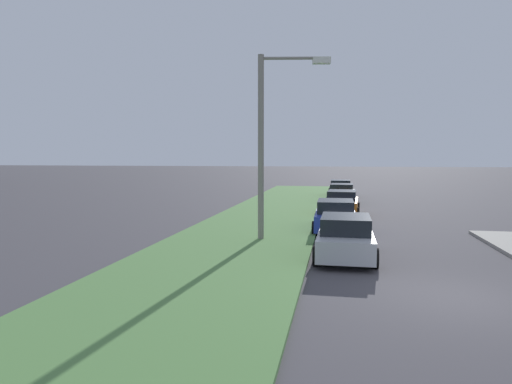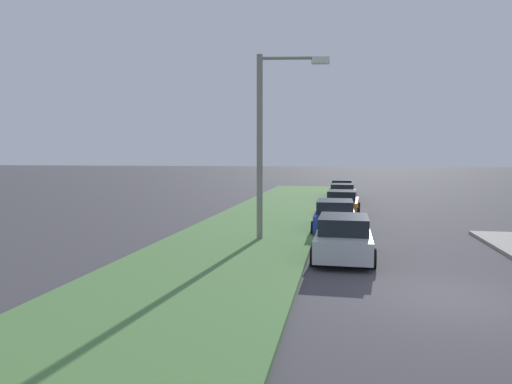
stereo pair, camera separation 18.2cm
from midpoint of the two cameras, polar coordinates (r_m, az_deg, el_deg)
ground at (r=12.36m, az=24.16°, el=-12.17°), size 300.00×300.00×0.00m
grass_median at (r=22.14m, az=0.20°, el=-4.35°), size 60.00×6.00×0.12m
parked_car_silver at (r=15.74m, az=11.31°, el=-5.64°), size 4.33×2.07×1.47m
parked_car_blue at (r=21.21m, az=10.16°, el=-3.02°), size 4.31×2.05×1.47m
parked_car_orange at (r=27.20m, az=11.03°, el=-1.39°), size 4.40×2.21×1.47m
parked_car_green at (r=33.89m, az=11.05°, el=-0.25°), size 4.38×2.18×1.47m
parked_car_black at (r=39.34m, az=10.88°, el=0.40°), size 4.31×2.04×1.47m
streetlight at (r=18.27m, az=1.87°, el=7.39°), size 0.72×2.87×7.50m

